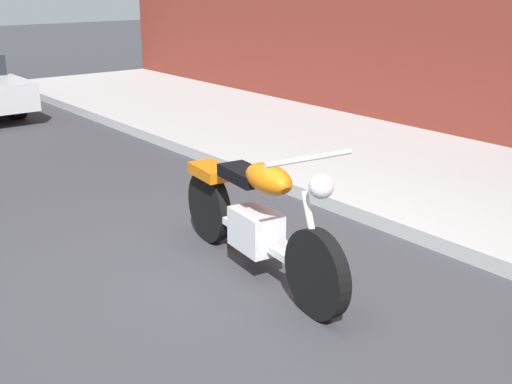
# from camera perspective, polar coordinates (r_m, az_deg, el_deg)

# --- Properties ---
(ground_plane) EXTENTS (60.00, 60.00, 0.00)m
(ground_plane) POSITION_cam_1_polar(r_m,az_deg,el_deg) (5.10, -1.85, -8.30)
(ground_plane) COLOR #38383D
(sidewalk) EXTENTS (21.46, 3.33, 0.14)m
(sidewalk) POSITION_cam_1_polar(r_m,az_deg,el_deg) (7.50, 19.87, 0.02)
(sidewalk) COLOR #A8A8A8
(sidewalk) RESTS_ON ground
(motorcycle) EXTENTS (2.27, 0.72, 1.15)m
(motorcycle) POSITION_cam_1_polar(r_m,az_deg,el_deg) (5.14, 0.03, -2.27)
(motorcycle) COLOR black
(motorcycle) RESTS_ON ground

